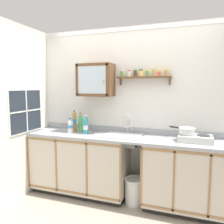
% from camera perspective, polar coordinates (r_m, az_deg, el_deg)
% --- Properties ---
extents(floor, '(5.97, 5.97, 0.00)m').
position_cam_1_polar(floor, '(3.09, 1.33, -25.37)').
color(floor, '#9E9384').
rests_on(floor, ground).
extents(back_wall, '(3.57, 0.07, 2.52)m').
position_cam_1_polar(back_wall, '(3.37, 5.31, 0.31)').
color(back_wall, silver).
rests_on(back_wall, ground).
extents(side_wall_left, '(0.05, 3.53, 2.52)m').
position_cam_1_polar(side_wall_left, '(3.25, -26.24, -0.74)').
color(side_wall_left, silver).
rests_on(side_wall_left, ground).
extents(lower_cabinet_run, '(1.48, 0.59, 0.91)m').
position_cam_1_polar(lower_cabinet_run, '(3.52, -8.13, -13.02)').
color(lower_cabinet_run, black).
rests_on(lower_cabinet_run, ground).
extents(lower_cabinet_run_right, '(1.22, 0.59, 0.91)m').
position_cam_1_polar(lower_cabinet_run_right, '(3.17, 19.69, -15.60)').
color(lower_cabinet_run_right, black).
rests_on(lower_cabinet_run_right, ground).
extents(countertop, '(2.93, 0.61, 0.03)m').
position_cam_1_polar(countertop, '(3.13, 3.86, -6.60)').
color(countertop, '#9EA3A8').
rests_on(countertop, lower_cabinet_run).
extents(backsplash, '(2.93, 0.02, 0.08)m').
position_cam_1_polar(backsplash, '(3.38, 5.12, -4.66)').
color(backsplash, '#9EA3A8').
rests_on(backsplash, countertop).
extents(sink, '(0.54, 0.48, 0.41)m').
position_cam_1_polar(sink, '(3.19, 2.85, -6.39)').
color(sink, silver).
rests_on(sink, countertop).
extents(hot_plate_stove, '(0.42, 0.27, 0.09)m').
position_cam_1_polar(hot_plate_stove, '(3.01, 20.65, -6.41)').
color(hot_plate_stove, silver).
rests_on(hot_plate_stove, countertop).
extents(saucepan, '(0.34, 0.23, 0.08)m').
position_cam_1_polar(saucepan, '(3.01, 18.74, -4.56)').
color(saucepan, silver).
rests_on(saucepan, hot_plate_stove).
extents(bottle_soda_green_0, '(0.06, 0.06, 0.30)m').
position_cam_1_polar(bottle_soda_green_0, '(3.45, -8.16, -2.75)').
color(bottle_soda_green_0, '#4CB266').
rests_on(bottle_soda_green_0, countertop).
extents(bottle_opaque_white_1, '(0.08, 0.08, 0.23)m').
position_cam_1_polar(bottle_opaque_white_1, '(3.40, -10.70, -3.60)').
color(bottle_opaque_white_1, white).
rests_on(bottle_opaque_white_1, countertop).
extents(bottle_juice_amber_2, '(0.06, 0.06, 0.33)m').
position_cam_1_polar(bottle_juice_amber_2, '(3.53, -9.69, -2.39)').
color(bottle_juice_amber_2, gold).
rests_on(bottle_juice_amber_2, countertop).
extents(bottle_detergent_teal_3, '(0.08, 0.08, 0.28)m').
position_cam_1_polar(bottle_detergent_teal_3, '(3.29, -6.84, -3.49)').
color(bottle_detergent_teal_3, teal).
rests_on(bottle_detergent_teal_3, countertop).
extents(wall_cabinet, '(0.53, 0.32, 0.48)m').
position_cam_1_polar(wall_cabinet, '(3.36, -4.24, 8.21)').
color(wall_cabinet, brown).
extents(spice_shelf, '(0.78, 0.14, 0.22)m').
position_cam_1_polar(spice_shelf, '(3.22, 8.17, 9.21)').
color(spice_shelf, brown).
extents(window, '(0.03, 0.69, 0.65)m').
position_cam_1_polar(window, '(3.52, -21.34, 0.26)').
color(window, '#262D38').
extents(trash_bin, '(0.29, 0.29, 0.37)m').
position_cam_1_polar(trash_bin, '(3.28, 5.76, -19.53)').
color(trash_bin, silver).
rests_on(trash_bin, ground).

